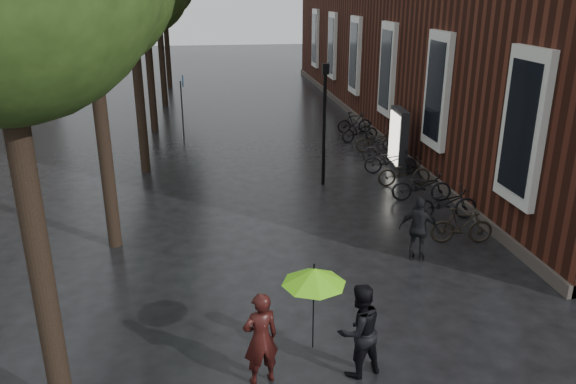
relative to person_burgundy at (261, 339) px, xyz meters
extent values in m
cube|color=silver|center=(6.48, 4.12, 2.20)|extent=(0.25, 1.60, 3.60)
cube|color=black|center=(6.38, 4.12, 2.20)|extent=(0.10, 1.20, 3.00)
cube|color=silver|center=(6.48, 9.12, 2.20)|extent=(0.25, 1.60, 3.60)
cube|color=black|center=(6.38, 9.12, 2.20)|extent=(0.10, 1.20, 3.00)
cube|color=silver|center=(6.48, 14.12, 2.20)|extent=(0.25, 1.60, 3.60)
cube|color=black|center=(6.38, 14.12, 2.20)|extent=(0.10, 1.20, 3.00)
cube|color=silver|center=(6.48, 19.12, 2.20)|extent=(0.25, 1.60, 3.60)
cube|color=black|center=(6.38, 19.12, 2.20)|extent=(0.10, 1.20, 3.00)
cube|color=silver|center=(6.48, 24.12, 2.20)|extent=(0.25, 1.60, 3.60)
cube|color=black|center=(6.38, 24.12, 2.20)|extent=(0.10, 1.20, 3.00)
cube|color=silver|center=(6.48, 29.12, 2.20)|extent=(0.25, 1.60, 3.60)
cube|color=black|center=(6.38, 29.12, 2.20)|extent=(0.10, 1.20, 3.00)
cube|color=#3F3833|center=(6.63, 18.12, -0.65)|extent=(0.40, 33.00, 0.30)
cylinder|color=black|center=(-2.97, -0.38, 1.53)|extent=(0.32, 0.32, 4.68)
cylinder|color=black|center=(-3.07, 5.62, 1.45)|extent=(0.32, 0.32, 4.51)
cylinder|color=black|center=(-2.87, 11.62, 1.67)|extent=(0.32, 0.32, 4.95)
cylinder|color=black|center=(-3.02, 17.62, 1.40)|extent=(0.32, 0.32, 4.40)
cylinder|color=black|center=(-2.92, 23.62, 1.59)|extent=(0.32, 0.32, 4.79)
cylinder|color=black|center=(-2.97, 29.62, 1.48)|extent=(0.32, 0.32, 4.57)
imported|color=black|center=(0.00, 0.00, 0.00)|extent=(0.67, 0.53, 1.61)
imported|color=black|center=(1.59, -0.01, 0.00)|extent=(0.94, 0.84, 1.62)
cylinder|color=black|center=(0.85, 0.07, 0.36)|extent=(0.02, 0.02, 1.30)
cone|color=#6DDC17|center=(0.85, 0.07, 1.01)|extent=(1.02, 1.02, 0.26)
cylinder|color=black|center=(0.85, 0.07, 1.18)|extent=(0.02, 0.02, 0.08)
imported|color=black|center=(4.04, 3.81, -0.03)|extent=(0.98, 0.75, 1.55)
imported|color=black|center=(5.45, 4.53, -0.34)|extent=(1.59, 0.64, 0.93)
imported|color=black|center=(5.66, 6.07, -0.33)|extent=(1.81, 0.71, 0.94)
imported|color=black|center=(5.54, 7.51, -0.34)|extent=(1.83, 0.89, 0.92)
imported|color=black|center=(5.49, 8.90, -0.36)|extent=(1.74, 0.69, 0.90)
imported|color=black|center=(5.46, 10.17, -0.33)|extent=(1.88, 0.97, 0.94)
imported|color=black|center=(5.63, 11.64, -0.33)|extent=(1.63, 0.71, 0.95)
imported|color=black|center=(5.78, 12.98, -0.37)|extent=(1.64, 0.59, 0.86)
imported|color=black|center=(5.55, 14.54, -0.37)|extent=(1.74, 0.94, 0.87)
imported|color=black|center=(5.72, 16.04, -0.34)|extent=(1.56, 0.49, 0.93)
cube|color=black|center=(5.88, 10.72, 0.26)|extent=(0.29, 1.41, 2.12)
cube|color=silver|center=(5.72, 10.72, 0.31)|extent=(0.04, 1.18, 1.74)
cylinder|color=black|center=(2.95, 9.40, 1.00)|extent=(0.11, 0.11, 3.61)
cube|color=black|center=(2.95, 9.40, 2.90)|extent=(0.20, 0.20, 0.32)
sphere|color=#FFE5B2|center=(2.95, 9.40, 2.90)|extent=(0.16, 0.16, 0.16)
cylinder|color=#262628|center=(-1.69, 16.04, 0.41)|extent=(0.06, 0.06, 2.43)
cylinder|color=#0C488A|center=(-1.60, 16.04, 1.63)|extent=(0.03, 0.49, 0.49)
camera|label=1|loc=(-0.65, -7.48, 5.17)|focal=35.00mm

